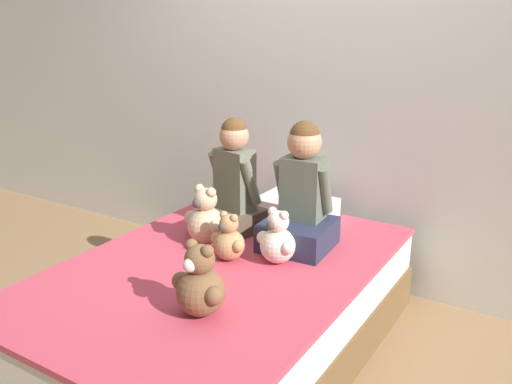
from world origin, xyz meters
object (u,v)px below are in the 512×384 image
bed (220,309)px  child_on_left (232,186)px  child_on_right (301,198)px  teddy_bear_at_foot_of_bed (200,285)px  teddy_bear_between_children (229,240)px  teddy_bear_held_by_right_child (277,240)px  pillow_at_headboard (296,207)px  teddy_bear_held_by_left_child (206,220)px

bed → child_on_left: 0.69m
child_on_right → teddy_bear_at_foot_of_bed: size_ratio=2.09×
bed → teddy_bear_between_children: 0.36m
teddy_bear_held_by_right_child → teddy_bear_between_children: 0.24m
child_on_left → pillow_at_headboard: (0.21, 0.38, -0.20)m
child_on_left → teddy_bear_held_by_right_child: (0.43, -0.25, -0.14)m
child_on_left → teddy_bear_held_by_right_child: child_on_left is taller
teddy_bear_held_by_left_child → pillow_at_headboard: bearing=81.6°
bed → teddy_bear_held_by_left_child: 0.47m
teddy_bear_between_children → bed: bearing=-86.1°
bed → teddy_bear_between_children: bearing=84.7°
teddy_bear_held_by_left_child → teddy_bear_held_by_right_child: (0.44, -0.00, -0.02)m
child_on_left → teddy_bear_held_by_left_child: bearing=-81.3°
teddy_bear_between_children → pillow_at_headboard: teddy_bear_between_children is taller
teddy_bear_between_children → teddy_bear_held_by_right_child: bearing=33.6°
teddy_bear_between_children → pillow_at_headboard: (-0.01, 0.73, -0.05)m
pillow_at_headboard → child_on_right: bearing=-59.6°
bed → pillow_at_headboard: 0.86m
teddy_bear_held_by_right_child → teddy_bear_between_children: (-0.22, -0.10, -0.01)m
bed → teddy_bear_held_by_left_child: size_ratio=6.17×
teddy_bear_at_foot_of_bed → bed: bearing=125.4°
bed → teddy_bear_between_children: (0.01, 0.08, 0.35)m
child_on_left → pillow_at_headboard: size_ratio=1.42×
teddy_bear_held_by_right_child → pillow_at_headboard: size_ratio=0.62×
teddy_bear_held_by_right_child → teddy_bear_between_children: bearing=-140.6°
bed → teddy_bear_between_children: size_ratio=7.96×
teddy_bear_between_children → teddy_bear_at_foot_of_bed: 0.53m
pillow_at_headboard → teddy_bear_at_foot_of_bed: bearing=-80.3°
teddy_bear_between_children → pillow_at_headboard: bearing=99.8°
bed → teddy_bear_at_foot_of_bed: bearing=-63.1°
child_on_left → child_on_right: bearing=10.0°
child_on_left → pillow_at_headboard: child_on_left is taller
teddy_bear_at_foot_of_bed → pillow_at_headboard: size_ratio=0.71×
child_on_left → teddy_bear_held_by_left_child: (-0.01, -0.24, -0.12)m
bed → teddy_bear_held_by_right_child: (0.23, 0.18, 0.36)m
bed → child_on_right: child_on_right is taller
bed → child_on_left: (-0.21, 0.43, 0.50)m
teddy_bear_held_by_left_child → teddy_bear_at_foot_of_bed: bearing=-44.3°
teddy_bear_held_by_right_child → teddy_bear_between_children: teddy_bear_held_by_right_child is taller
bed → teddy_bear_held_by_left_child: (-0.21, 0.18, 0.38)m
teddy_bear_held_by_right_child → pillow_at_headboard: bearing=124.8°
bed → teddy_bear_held_by_right_child: size_ratio=7.09×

